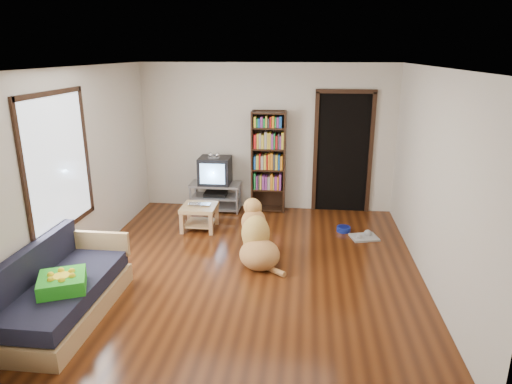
# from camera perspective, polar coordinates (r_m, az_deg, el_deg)

# --- Properties ---
(ground) EXTENTS (5.00, 5.00, 0.00)m
(ground) POSITION_cam_1_polar(r_m,az_deg,el_deg) (6.21, -0.86, -9.39)
(ground) COLOR #54260E
(ground) RESTS_ON ground
(ceiling) EXTENTS (5.00, 5.00, 0.00)m
(ceiling) POSITION_cam_1_polar(r_m,az_deg,el_deg) (5.56, -0.98, 15.33)
(ceiling) COLOR white
(ceiling) RESTS_ON ground
(wall_back) EXTENTS (4.50, 0.00, 4.50)m
(wall_back) POSITION_cam_1_polar(r_m,az_deg,el_deg) (8.18, 1.34, 6.77)
(wall_back) COLOR beige
(wall_back) RESTS_ON ground
(wall_front) EXTENTS (4.50, 0.00, 4.50)m
(wall_front) POSITION_cam_1_polar(r_m,az_deg,el_deg) (3.43, -6.32, -8.53)
(wall_front) COLOR beige
(wall_front) RESTS_ON ground
(wall_left) EXTENTS (0.00, 5.00, 5.00)m
(wall_left) POSITION_cam_1_polar(r_m,az_deg,el_deg) (6.43, -21.25, 2.70)
(wall_left) COLOR beige
(wall_left) RESTS_ON ground
(wall_right) EXTENTS (0.00, 5.00, 5.00)m
(wall_right) POSITION_cam_1_polar(r_m,az_deg,el_deg) (5.91, 21.29, 1.48)
(wall_right) COLOR beige
(wall_right) RESTS_ON ground
(green_cushion) EXTENTS (0.60, 0.60, 0.15)m
(green_cushion) POSITION_cam_1_polar(r_m,az_deg,el_deg) (5.20, -23.05, -10.36)
(green_cushion) COLOR green
(green_cushion) RESTS_ON sofa
(laptop) EXTENTS (0.36, 0.24, 0.03)m
(laptop) POSITION_cam_1_polar(r_m,az_deg,el_deg) (7.37, -7.18, -1.67)
(laptop) COLOR #BCBBC0
(laptop) RESTS_ON coffee_table
(dog_bowl) EXTENTS (0.22, 0.22, 0.08)m
(dog_bowl) POSITION_cam_1_polar(r_m,az_deg,el_deg) (7.49, 10.89, -4.57)
(dog_bowl) COLOR navy
(dog_bowl) RESTS_ON ground
(grey_rag) EXTENTS (0.47, 0.41, 0.03)m
(grey_rag) POSITION_cam_1_polar(r_m,az_deg,el_deg) (7.31, 13.37, -5.54)
(grey_rag) COLOR #A8A8A8
(grey_rag) RESTS_ON ground
(window) EXTENTS (0.03, 1.46, 1.70)m
(window) POSITION_cam_1_polar(r_m,az_deg,el_deg) (5.95, -23.48, 3.33)
(window) COLOR white
(window) RESTS_ON wall_left
(doorway) EXTENTS (1.03, 0.05, 2.19)m
(doorway) POSITION_cam_1_polar(r_m,az_deg,el_deg) (8.18, 10.81, 5.19)
(doorway) COLOR black
(doorway) RESTS_ON wall_back
(tv_stand) EXTENTS (0.90, 0.45, 0.50)m
(tv_stand) POSITION_cam_1_polar(r_m,az_deg,el_deg) (8.31, -5.06, -0.44)
(tv_stand) COLOR #99999E
(tv_stand) RESTS_ON ground
(crt_tv) EXTENTS (0.55, 0.52, 0.58)m
(crt_tv) POSITION_cam_1_polar(r_m,az_deg,el_deg) (8.20, -5.11, 2.76)
(crt_tv) COLOR black
(crt_tv) RESTS_ON tv_stand
(bookshelf) EXTENTS (0.60, 0.30, 1.80)m
(bookshelf) POSITION_cam_1_polar(r_m,az_deg,el_deg) (8.08, 1.58, 4.47)
(bookshelf) COLOR black
(bookshelf) RESTS_ON ground
(sofa) EXTENTS (0.80, 1.80, 0.80)m
(sofa) POSITION_cam_1_polar(r_m,az_deg,el_deg) (5.49, -23.11, -11.66)
(sofa) COLOR tan
(sofa) RESTS_ON ground
(coffee_table) EXTENTS (0.55, 0.55, 0.40)m
(coffee_table) POSITION_cam_1_polar(r_m,az_deg,el_deg) (7.44, -7.09, -2.58)
(coffee_table) COLOR tan
(coffee_table) RESTS_ON ground
(dog) EXTENTS (0.74, 0.97, 0.87)m
(dog) POSITION_cam_1_polar(r_m,az_deg,el_deg) (6.25, 0.11, -6.00)
(dog) COLOR #B98347
(dog) RESTS_ON ground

